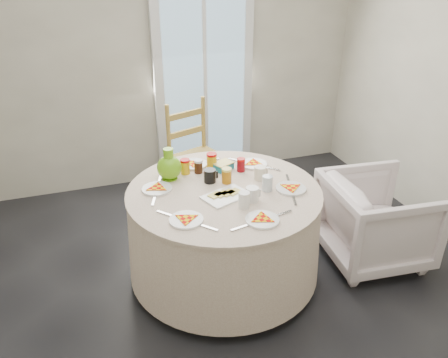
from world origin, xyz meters
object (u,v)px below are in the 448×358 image
object	(u,v)px
table	(224,232)
wooden_chair	(199,161)
green_pitcher	(169,159)
armchair	(377,214)

from	to	relation	value
table	wooden_chair	size ratio (longest dim) A/B	1.35
wooden_chair	green_pitcher	size ratio (longest dim) A/B	4.46
table	wooden_chair	distance (m)	1.04
table	wooden_chair	world-z (taller)	wooden_chair
armchair	table	bearing A→B (deg)	87.30
table	armchair	bearing A→B (deg)	-8.24
table	armchair	size ratio (longest dim) A/B	1.82
wooden_chair	table	bearing A→B (deg)	-116.06
wooden_chair	armchair	distance (m)	1.60
table	green_pitcher	xyz separation A→B (m)	(-0.31, 0.28, 0.49)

